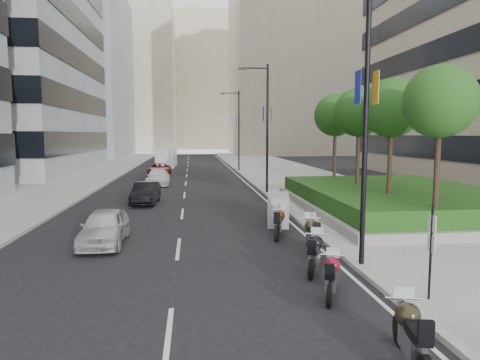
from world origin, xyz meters
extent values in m
plane|color=black|center=(0.00, 0.00, 0.00)|extent=(160.00, 160.00, 0.00)
cube|color=#9E9B93|center=(9.00, 30.00, 0.07)|extent=(10.00, 100.00, 0.15)
cube|color=#9E9B93|center=(-12.00, 30.00, 0.07)|extent=(8.00, 100.00, 0.15)
cube|color=silver|center=(3.70, 30.00, 0.01)|extent=(0.12, 100.00, 0.01)
cube|color=silver|center=(-1.50, 30.00, 0.01)|extent=(0.12, 100.00, 0.01)
cube|color=gray|center=(-24.00, 70.00, 15.00)|extent=(22.00, 26.00, 30.00)
cube|color=#B7AD93|center=(22.00, 80.00, 18.00)|extent=(28.00, 24.00, 36.00)
cube|color=#B7AD93|center=(-18.00, 100.00, 17.00)|extent=(26.00, 24.00, 34.00)
cube|color=#B7AD93|center=(2.00, 120.00, 19.00)|extent=(30.00, 24.00, 38.00)
cube|color=gray|center=(10.00, 10.00, 0.35)|extent=(10.00, 14.00, 0.40)
cube|color=#204714|center=(10.00, 10.00, 0.95)|extent=(9.40, 13.40, 0.80)
cylinder|color=#332319|center=(8.50, 4.00, 2.55)|extent=(0.22, 0.22, 4.00)
sphere|color=#1E4515|center=(8.50, 4.00, 5.45)|extent=(2.80, 2.80, 2.80)
cylinder|color=#332319|center=(8.50, 8.00, 2.55)|extent=(0.22, 0.22, 4.00)
sphere|color=#1E4515|center=(8.50, 8.00, 5.45)|extent=(2.80, 2.80, 2.80)
cylinder|color=#332319|center=(8.50, 12.00, 2.55)|extent=(0.22, 0.22, 4.00)
sphere|color=#1E4515|center=(8.50, 12.00, 5.45)|extent=(2.80, 2.80, 2.80)
cylinder|color=#332319|center=(8.50, 16.00, 2.55)|extent=(0.22, 0.22, 4.00)
sphere|color=#1E4515|center=(8.50, 16.00, 5.45)|extent=(2.80, 2.80, 2.80)
cylinder|color=black|center=(4.30, 1.00, 4.50)|extent=(0.16, 0.16, 9.00)
cube|color=gold|center=(4.58, 1.00, 5.60)|extent=(0.02, 0.45, 1.00)
cube|color=#1B2195|center=(4.02, 1.00, 5.60)|extent=(0.02, 0.45, 1.00)
cylinder|color=black|center=(4.30, 18.00, 4.50)|extent=(0.16, 0.16, 9.00)
cylinder|color=black|center=(3.40, 18.00, 8.70)|extent=(1.80, 0.10, 0.10)
cube|color=black|center=(2.50, 18.00, 8.65)|extent=(0.50, 0.22, 0.14)
cube|color=gold|center=(4.58, 18.00, 5.60)|extent=(0.02, 0.45, 1.00)
cube|color=#1B2195|center=(4.02, 18.00, 5.60)|extent=(0.02, 0.45, 1.00)
cylinder|color=black|center=(4.30, 36.00, 4.50)|extent=(0.16, 0.16, 9.00)
cylinder|color=black|center=(3.40, 36.00, 8.70)|extent=(1.80, 0.10, 0.10)
cube|color=black|center=(2.50, 36.00, 8.65)|extent=(0.50, 0.22, 0.14)
cube|color=gold|center=(4.58, 36.00, 5.60)|extent=(0.02, 0.45, 1.00)
cube|color=#1B2195|center=(4.02, 36.00, 5.60)|extent=(0.02, 0.45, 1.00)
cylinder|color=black|center=(4.80, -2.00, 1.25)|extent=(0.06, 0.06, 2.50)
cube|color=silver|center=(4.80, -2.00, 2.05)|extent=(0.02, 0.32, 0.42)
cube|color=silver|center=(4.80, -2.00, 1.55)|extent=(0.02, 0.32, 0.42)
cylinder|color=black|center=(3.11, -3.83, 0.30)|extent=(0.24, 0.62, 0.61)
cube|color=silver|center=(2.93, -4.65, 0.47)|extent=(0.46, 0.88, 0.41)
sphere|color=black|center=(3.00, -4.33, 0.85)|extent=(0.47, 0.47, 0.47)
cube|color=black|center=(2.87, -4.94, 0.79)|extent=(0.42, 0.78, 0.16)
cylinder|color=silver|center=(3.06, -4.07, 1.06)|extent=(0.72, 0.20, 0.05)
cylinder|color=black|center=(2.32, -1.83, 0.28)|extent=(0.31, 0.55, 0.55)
cylinder|color=black|center=(2.86, -0.52, 0.28)|extent=(0.31, 0.55, 0.55)
cube|color=silver|center=(2.58, -1.22, 0.43)|extent=(0.54, 0.80, 0.37)
sphere|color=maroon|center=(2.69, -0.95, 0.76)|extent=(0.43, 0.43, 0.43)
cube|color=black|center=(2.47, -1.46, 0.71)|extent=(0.48, 0.71, 0.14)
cylinder|color=silver|center=(2.78, -0.72, 0.96)|extent=(0.63, 0.29, 0.04)
cylinder|color=black|center=(2.43, 0.13, 0.30)|extent=(0.34, 0.60, 0.60)
cylinder|color=black|center=(3.04, 1.56, 0.30)|extent=(0.34, 0.60, 0.60)
cube|color=silver|center=(2.72, 0.80, 0.46)|extent=(0.59, 0.87, 0.41)
sphere|color=black|center=(2.84, 1.09, 0.83)|extent=(0.46, 0.46, 0.46)
cube|color=black|center=(2.60, 0.53, 0.77)|extent=(0.54, 0.77, 0.15)
cylinder|color=silver|center=(2.95, 1.33, 1.05)|extent=(0.68, 0.33, 0.05)
cylinder|color=black|center=(3.20, 2.17, 0.32)|extent=(0.19, 0.65, 0.64)
cylinder|color=black|center=(3.39, 3.81, 0.32)|extent=(0.19, 0.65, 0.64)
cube|color=silver|center=(3.29, 2.94, 0.49)|extent=(0.41, 0.90, 0.43)
sphere|color=#362D1E|center=(3.32, 3.28, 0.88)|extent=(0.49, 0.49, 0.49)
cube|color=black|center=(3.25, 2.63, 0.82)|extent=(0.37, 0.80, 0.16)
cylinder|color=silver|center=(3.36, 3.55, 1.11)|extent=(0.76, 0.14, 0.05)
cylinder|color=black|center=(2.31, 4.61, 0.30)|extent=(0.29, 0.60, 0.60)
cylinder|color=black|center=(2.78, 6.07, 0.30)|extent=(0.29, 0.60, 0.60)
cube|color=silver|center=(2.53, 5.29, 0.46)|extent=(0.52, 0.87, 0.40)
sphere|color=maroon|center=(2.62, 5.60, 0.83)|extent=(0.46, 0.46, 0.46)
cube|color=black|center=(2.44, 5.02, 0.77)|extent=(0.48, 0.77, 0.15)
cylinder|color=silver|center=(2.70, 5.84, 1.04)|extent=(0.69, 0.26, 0.05)
cylinder|color=black|center=(2.83, 6.86, 0.34)|extent=(0.27, 0.70, 0.69)
cylinder|color=black|center=(3.20, 8.60, 0.34)|extent=(0.27, 0.70, 0.69)
cube|color=gray|center=(3.02, 7.73, 0.72)|extent=(1.40, 2.47, 1.39)
cylinder|color=black|center=(3.11, 9.19, 0.30)|extent=(0.22, 0.61, 0.60)
cylinder|color=black|center=(3.38, 10.71, 0.30)|extent=(0.22, 0.61, 0.60)
cube|color=silver|center=(3.23, 9.90, 0.46)|extent=(0.43, 0.86, 0.41)
sphere|color=#2A2817|center=(3.29, 10.21, 0.83)|extent=(0.46, 0.46, 0.46)
cube|color=black|center=(3.18, 9.61, 0.77)|extent=(0.39, 0.76, 0.15)
cylinder|color=silver|center=(3.34, 10.47, 1.04)|extent=(0.71, 0.17, 0.05)
imported|color=#B4B4B6|center=(-4.33, 4.95, 0.67)|extent=(1.64, 3.95, 1.34)
imported|color=black|center=(-3.77, 14.64, 0.64)|extent=(1.57, 3.97, 1.29)
imported|color=silver|center=(-3.75, 24.22, 0.66)|extent=(2.01, 4.63, 1.33)
imported|color=maroon|center=(-4.22, 31.97, 0.64)|extent=(2.19, 4.62, 1.28)
cube|color=silver|center=(-4.21, 44.44, 1.17)|extent=(2.51, 5.73, 2.35)
cube|color=silver|center=(-4.21, 42.31, 0.62)|extent=(2.21, 1.49, 1.23)
cylinder|color=black|center=(-5.10, 42.43, 0.39)|extent=(0.28, 0.78, 0.78)
cylinder|color=black|center=(-3.31, 42.43, 0.39)|extent=(0.28, 0.78, 0.78)
cylinder|color=black|center=(-5.10, 46.23, 0.39)|extent=(0.28, 0.78, 0.78)
cylinder|color=black|center=(-3.31, 46.23, 0.39)|extent=(0.28, 0.78, 0.78)
camera|label=1|loc=(-0.97, -11.57, 4.20)|focal=32.00mm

